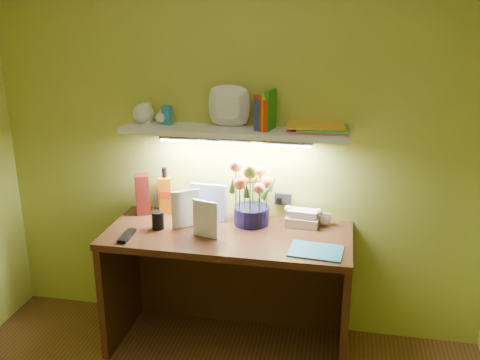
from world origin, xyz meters
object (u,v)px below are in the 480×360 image
at_px(telephone, 303,216).
at_px(desk, 228,291).
at_px(whisky_bottle, 165,190).
at_px(desk_clock, 325,219).
at_px(flower_bouquet, 252,194).

bearing_deg(telephone, desk, -149.04).
height_order(telephone, whisky_bottle, whisky_bottle).
xyz_separation_m(desk_clock, whisky_bottle, (-0.98, 0.01, 0.11)).
height_order(desk, telephone, telephone).
height_order(desk, flower_bouquet, flower_bouquet).
height_order(flower_bouquet, desk_clock, flower_bouquet).
distance_m(flower_bouquet, desk_clock, 0.46).
bearing_deg(whisky_bottle, desk, -27.85).
bearing_deg(flower_bouquet, desk_clock, 8.43).
bearing_deg(desk_clock, telephone, -163.24).
relative_size(desk, flower_bouquet, 3.78).
distance_m(desk, telephone, 0.63).
distance_m(desk, flower_bouquet, 0.59).
xyz_separation_m(desk, flower_bouquet, (0.11, 0.16, 0.56)).
bearing_deg(flower_bouquet, desk, -124.09).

